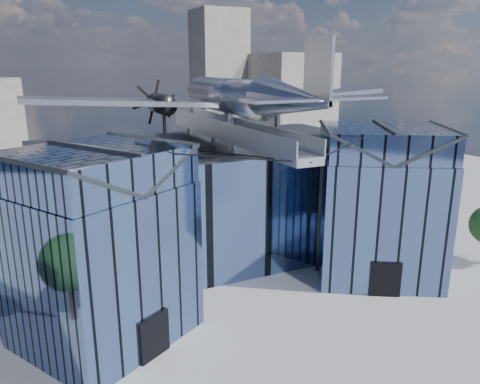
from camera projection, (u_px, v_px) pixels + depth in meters
name	position (u px, v px, depth m)	size (l,w,h in m)	color
ground_plane	(252.00, 293.00, 34.32)	(120.00, 120.00, 0.00)	gray
museum	(220.00, 200.00, 37.92)	(32.88, 24.50, 17.60)	#4A6496
bg_towers	(121.00, 103.00, 76.25)	(77.00, 24.50, 26.00)	slate
tree_side_e	(442.00, 185.00, 52.53)	(2.94, 2.94, 4.56)	#301D13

